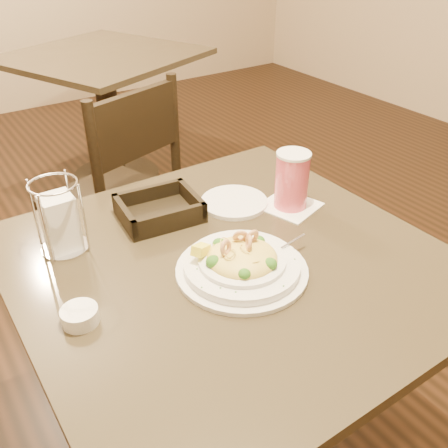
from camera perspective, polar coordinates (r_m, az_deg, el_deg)
main_table at (r=1.26m, az=0.52°, el=-12.63°), size 0.90×0.90×0.75m
background_table at (r=2.97m, az=-13.29°, el=14.00°), size 1.17×1.17×0.75m
dining_chair_near at (r=1.92m, az=-11.86°, el=3.43°), size 0.53×0.53×0.93m
pasta_bowl at (r=1.06m, az=2.02°, el=-4.43°), size 0.31×0.28×0.09m
drink_glass at (r=1.28m, az=7.75°, el=4.93°), size 0.17×0.17×0.15m
bread_basket at (r=1.25m, az=-7.38°, el=1.53°), size 0.21×0.18×0.05m
napkin_caddy at (r=1.16m, az=-18.22°, el=0.29°), size 0.11×0.11×0.17m
side_plate at (r=1.31m, az=1.16°, el=2.53°), size 0.21×0.21×0.01m
butter_ramekin at (r=0.98m, az=-16.14°, el=-10.04°), size 0.09×0.09×0.03m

